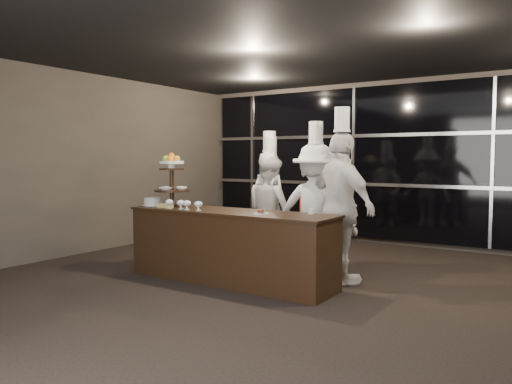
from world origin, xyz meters
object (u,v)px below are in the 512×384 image
Objects in this scene: display_stand at (172,176)px; chef_b at (270,210)px; chef_a at (269,206)px; chef_d at (341,207)px; layer_cake at (153,202)px; buffet_counter at (230,246)px; chef_c at (315,209)px.

chef_b is at bearing 53.42° from display_stand.
chef_a is (0.84, 1.20, -0.47)m from display_stand.
chef_d reaches higher than chef_b.
layer_cake is 0.15× the size of chef_a.
chef_b is at bearing -37.65° from chef_a.
chef_b reaches higher than buffet_counter.
buffet_counter is 1.37× the size of chef_c.
buffet_counter is 1.41m from layer_cake.
chef_a is (-0.16, 1.20, 0.41)m from buffet_counter.
buffet_counter is 1.24m from chef_b.
chef_c is at bearing 28.99° from display_stand.
chef_a is at bearing 47.44° from layer_cake.
layer_cake is at bearing -170.85° from display_stand.
chef_b is 1.43m from chef_d.
chef_c is 0.94× the size of chef_d.
layer_cake is (-1.31, -0.05, 0.51)m from buffet_counter.
chef_b is (0.03, -0.03, -0.05)m from chef_a.
layer_cake is 2.28m from chef_c.
chef_d is (0.49, -0.25, 0.08)m from chef_c.
chef_b reaches higher than display_stand.
chef_a is 0.07m from chef_b.
chef_d reaches higher than layer_cake.
chef_c is at bearing -15.48° from chef_a.
chef_c is (1.73, 0.96, -0.44)m from display_stand.
display_stand is 0.48m from layer_cake.
display_stand reaches higher than buffet_counter.
chef_d reaches higher than chef_a.
chef_c is 0.55m from chef_d.
layer_cake is 0.16× the size of chef_b.
chef_b is at bearing 46.06° from layer_cake.
layer_cake is 2.64m from chef_d.
chef_c reaches higher than display_stand.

